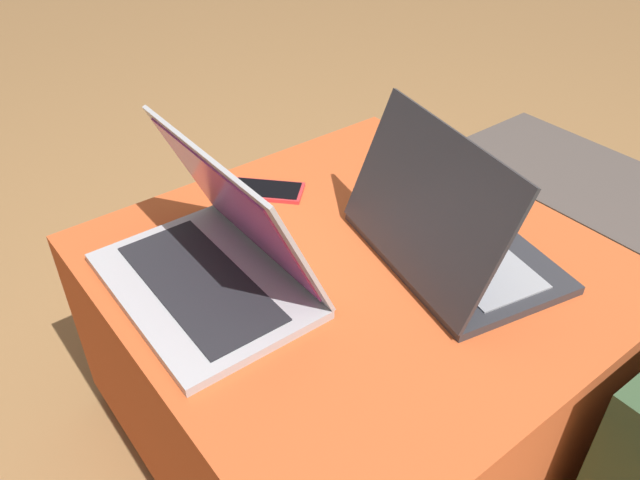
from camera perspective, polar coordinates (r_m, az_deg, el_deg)
ground_plane at (r=1.44m, az=2.74°, el=-16.41°), size 14.00×14.00×0.00m
ottoman at (r=1.26m, az=3.05°, el=-10.07°), size 0.82×0.82×0.46m
laptop_near at (r=1.04m, az=-9.65°, el=-1.63°), size 0.38×0.27×0.25m
laptop_far at (r=1.10m, az=11.43°, el=0.51°), size 0.41×0.32×0.25m
cell_phone at (r=1.29m, az=-5.03°, el=4.51°), size 0.16×0.16×0.01m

